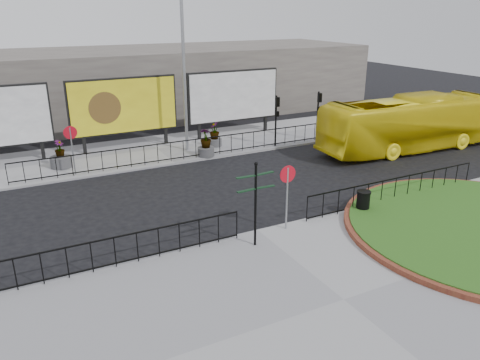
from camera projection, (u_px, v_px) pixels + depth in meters
ground at (257, 232)px, 17.40m from camera, size 90.00×90.00×0.00m
pavement_near at (344, 301)px, 13.21m from camera, size 30.00×10.00×0.12m
pavement_far at (157, 150)px, 27.39m from camera, size 44.00×6.00×0.12m
railing_near_left at (92, 257)px, 14.33m from camera, size 10.00×0.10×1.10m
railing_near_right at (395, 189)px, 19.71m from camera, size 9.00×0.10×1.10m
railing_far at (190, 149)px, 25.35m from camera, size 18.00×0.10×1.10m
speed_sign_far at (71, 140)px, 22.43m from camera, size 0.64×0.07×2.47m
speed_sign_near at (287, 183)px, 16.84m from camera, size 0.64×0.07×2.47m
billboard_mid at (124, 106)px, 26.68m from camera, size 6.20×0.31×4.10m
billboard_right at (233, 96)px, 29.69m from camera, size 6.20×0.31×4.10m
lamp_post at (184, 67)px, 25.56m from camera, size 0.74×0.18×9.23m
signal_pole_a at (277, 113)px, 27.26m from camera, size 0.22×0.26×3.00m
signal_pole_b at (318, 108)px, 28.55m from camera, size 0.22×0.26×3.00m
building_backdrop at (114, 85)px, 34.89m from camera, size 40.00×10.00×5.00m
fingerpost_sign at (256, 196)px, 15.61m from camera, size 1.42×0.23×3.03m
litter_bin at (363, 202)px, 18.63m from camera, size 0.56×0.56×0.93m
bus at (410, 124)px, 27.01m from camera, size 11.48×3.29×3.16m
planter_a at (61, 159)px, 24.04m from camera, size 1.09×1.09×1.43m
planter_b at (206, 145)px, 25.84m from camera, size 0.93×0.93×1.57m
planter_c at (215, 136)px, 27.73m from camera, size 0.84×0.84×1.45m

